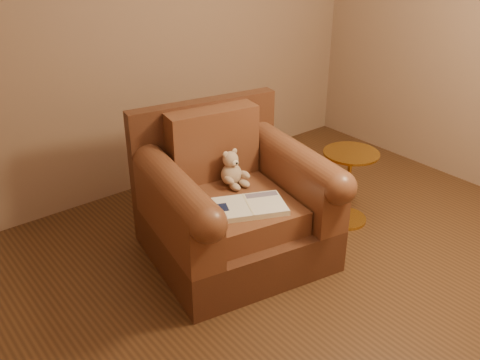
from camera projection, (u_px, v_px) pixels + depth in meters
floor at (337, 289)px, 3.33m from camera, size 4.00×4.00×0.00m
room at (366, 3)px, 2.55m from camera, size 4.02×4.02×2.71m
armchair at (232, 203)px, 3.54m from camera, size 1.24×1.19×0.97m
teddy_bear at (233, 172)px, 3.55m from camera, size 0.18×0.20×0.25m
guidebook at (248, 207)px, 3.29m from camera, size 0.53×0.44×0.04m
side_table at (348, 184)px, 3.94m from camera, size 0.40×0.40×0.56m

